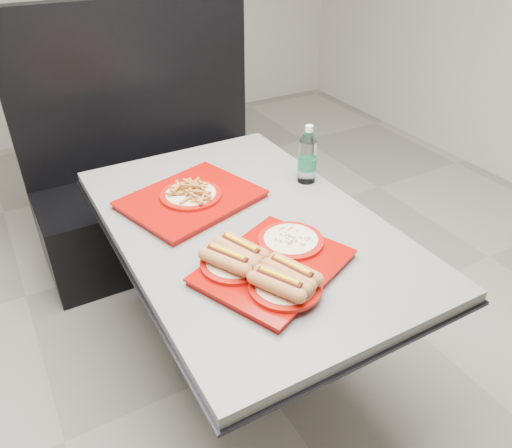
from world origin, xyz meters
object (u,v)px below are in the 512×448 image
diner_table (246,258)px  tray_near (269,264)px  booth_bench (154,182)px  water_bottle (307,158)px  tray_far (191,196)px

diner_table → tray_near: size_ratio=2.54×
booth_bench → water_bottle: (0.37, -0.94, 0.45)m
diner_table → water_bottle: bearing=22.8°
diner_table → tray_far: tray_far is taller
diner_table → tray_far: 0.32m
booth_bench → tray_near: size_ratio=2.42×
booth_bench → diner_table: bearing=-90.0°
diner_table → water_bottle: 0.49m
tray_far → booth_bench: bearing=82.2°
water_bottle → booth_bench: bearing=111.6°
tray_far → water_bottle: size_ratio=2.35×
diner_table → tray_far: size_ratio=2.46×
booth_bench → tray_near: bearing=-93.2°
tray_far → diner_table: bearing=-62.2°
booth_bench → tray_far: 0.95m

